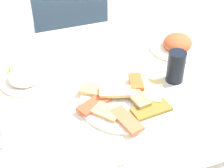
% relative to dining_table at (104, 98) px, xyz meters
% --- Properties ---
extents(dining_table, '(1.22, 0.92, 0.75)m').
position_rel_dining_table_xyz_m(dining_table, '(0.00, 0.00, 0.00)').
color(dining_table, silver).
rests_on(dining_table, ground_plane).
extents(dining_chair, '(0.46, 0.46, 0.92)m').
position_rel_dining_table_xyz_m(dining_chair, '(0.05, 0.80, -0.15)').
color(dining_chair, '#44647F').
rests_on(dining_chair, ground_plane).
extents(pide_platter, '(0.34, 0.34, 0.04)m').
position_rel_dining_table_xyz_m(pide_platter, '(0.03, -0.13, 0.09)').
color(pide_platter, white).
rests_on(pide_platter, dining_table).
extents(salad_plate_greens, '(0.20, 0.20, 0.05)m').
position_rel_dining_table_xyz_m(salad_plate_greens, '(-0.27, 0.11, 0.09)').
color(salad_plate_greens, white).
rests_on(salad_plate_greens, dining_table).
extents(salad_plate_rice, '(0.24, 0.24, 0.07)m').
position_rel_dining_table_xyz_m(salad_plate_rice, '(0.37, 0.12, 0.10)').
color(salad_plate_rice, white).
rests_on(salad_plate_rice, dining_table).
extents(soda_can, '(0.08, 0.08, 0.12)m').
position_rel_dining_table_xyz_m(soda_can, '(0.26, -0.07, 0.14)').
color(soda_can, black).
rests_on(soda_can, dining_table).
extents(drinking_glass, '(0.08, 0.08, 0.11)m').
position_rel_dining_table_xyz_m(drinking_glass, '(-0.38, -0.16, 0.13)').
color(drinking_glass, silver).
rests_on(drinking_glass, dining_table).
extents(paper_napkin, '(0.15, 0.15, 0.00)m').
position_rel_dining_table_xyz_m(paper_napkin, '(-0.15, -0.36, 0.08)').
color(paper_napkin, white).
rests_on(paper_napkin, dining_table).
extents(spoon, '(0.18, 0.03, 0.00)m').
position_rel_dining_table_xyz_m(spoon, '(-0.15, -0.34, 0.08)').
color(spoon, silver).
rests_on(spoon, paper_napkin).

